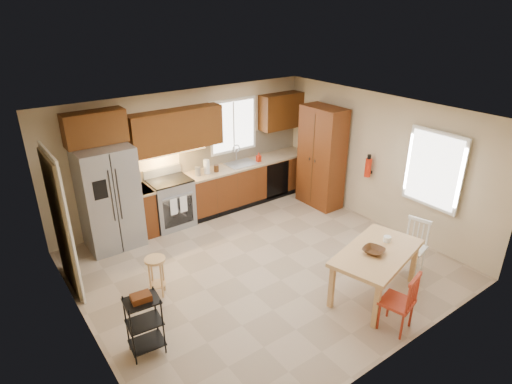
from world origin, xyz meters
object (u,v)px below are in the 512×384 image
object	(u,v)px
refrigerator	(109,198)
table_jar	(387,240)
table_bowl	(373,253)
utility_cart	(145,325)
range_stove	(171,203)
bar_stool	(157,276)
chair_red	(397,301)
fire_extinguisher	(368,168)
dining_table	(375,273)
soap_bottle	(259,157)
pantry	(322,157)
chair_white	(412,247)

from	to	relation	value
refrigerator	table_jar	distance (m)	4.62
table_bowl	utility_cart	bearing A→B (deg)	164.01
range_stove	bar_stool	world-z (taller)	range_stove
bar_stool	chair_red	bearing A→B (deg)	-57.46
fire_extinguisher	bar_stool	bearing A→B (deg)	177.69
fire_extinguisher	dining_table	xyz separation A→B (m)	(-1.73, -1.70, -0.74)
refrigerator	soap_bottle	world-z (taller)	refrigerator
fire_extinguisher	utility_cart	size ratio (longest dim) A/B	0.44
dining_table	pantry	bearing A→B (deg)	46.26
refrigerator	pantry	distance (m)	4.23
bar_stool	utility_cart	distance (m)	1.15
range_stove	bar_stool	size ratio (longest dim) A/B	1.48
pantry	bar_stool	world-z (taller)	pantry
chair_white	fire_extinguisher	bearing A→B (deg)	-40.01
soap_bottle	table_bowl	bearing A→B (deg)	-100.49
table_jar	bar_stool	xyz separation A→B (m)	(-2.91, 1.78, -0.45)
refrigerator	pantry	world-z (taller)	pantry
chair_red	table_jar	xyz separation A→B (m)	(0.67, 0.74, 0.32)
pantry	dining_table	size ratio (longest dim) A/B	1.42
chair_red	chair_white	xyz separation A→B (m)	(1.30, 0.70, 0.00)
dining_table	chair_white	world-z (taller)	chair_white
soap_bottle	chair_red	xyz separation A→B (m)	(-0.93, -4.30, -0.56)
dining_table	utility_cart	bearing A→B (deg)	149.88
refrigerator	table_bowl	world-z (taller)	refrigerator
soap_bottle	utility_cart	distance (m)	4.70
range_stove	dining_table	bearing A→B (deg)	-68.81
range_stove	chair_white	distance (m)	4.39
fire_extinguisher	chair_red	size ratio (longest dim) A/B	0.41
bar_stool	fire_extinguisher	bearing A→B (deg)	-11.36
chair_red	utility_cart	xyz separation A→B (m)	(-2.83, 1.53, -0.02)
range_stove	table_jar	xyz separation A→B (m)	(1.77, -3.64, 0.30)
pantry	table_bowl	size ratio (longest dim) A/B	7.02
refrigerator	utility_cart	size ratio (longest dim) A/B	2.22
chair_white	utility_cart	xyz separation A→B (m)	(-4.13, 0.83, -0.02)
table_jar	soap_bottle	bearing A→B (deg)	85.82
chair_red	chair_white	world-z (taller)	same
range_stove	table_bowl	world-z (taller)	range_stove
dining_table	fire_extinguisher	bearing A→B (deg)	29.82
chair_red	utility_cart	bearing A→B (deg)	136.94
fire_extinguisher	chair_red	distance (m)	3.21
refrigerator	dining_table	world-z (taller)	refrigerator
refrigerator	range_stove	xyz separation A→B (m)	(1.15, 0.06, -0.45)
dining_table	table_jar	xyz separation A→B (m)	(0.32, 0.09, 0.40)
fire_extinguisher	table_bowl	distance (m)	2.52
table_bowl	utility_cart	size ratio (longest dim) A/B	0.37
chair_red	range_stove	bearing A→B (deg)	89.48
fire_extinguisher	bar_stool	distance (m)	4.40
fire_extinguisher	chair_white	xyz separation A→B (m)	(-0.78, -1.65, -0.67)
chair_white	bar_stool	bearing A→B (deg)	48.19
range_stove	table_bowl	bearing A→B (deg)	-70.05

